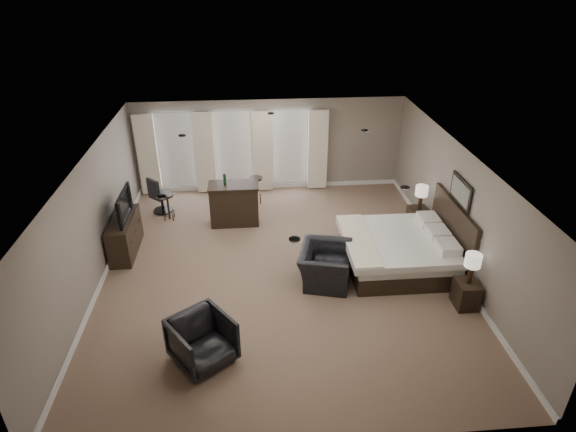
{
  "coord_description": "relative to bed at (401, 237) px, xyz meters",
  "views": [
    {
      "loc": [
        -0.57,
        -8.59,
        5.98
      ],
      "look_at": [
        0.2,
        0.4,
        1.1
      ],
      "focal_mm": 30.0,
      "sensor_mm": 36.0,
      "label": 1
    }
  ],
  "objects": [
    {
      "name": "desk_chair",
      "position": [
        -5.5,
        3.03,
        -0.23
      ],
      "size": [
        0.71,
        0.71,
        0.99
      ],
      "primitive_type": "cube",
      "rotation": [
        0.0,
        0.0,
        2.38
      ],
      "color": "black",
      "rests_on": "ground"
    },
    {
      "name": "nightstand_far",
      "position": [
        0.89,
        1.45,
        -0.43
      ],
      "size": [
        0.45,
        0.55,
        0.6
      ],
      "primitive_type": "cube",
      "color": "black",
      "rests_on": "ground"
    },
    {
      "name": "room",
      "position": [
        -2.58,
        0.05,
        0.57
      ],
      "size": [
        7.6,
        8.6,
        2.64
      ],
      "color": "#785F4C",
      "rests_on": "ground"
    },
    {
      "name": "dresser",
      "position": [
        -6.03,
        1.08,
        -0.3
      ],
      "size": [
        0.48,
        1.48,
        0.86
      ],
      "primitive_type": "cube",
      "color": "black",
      "rests_on": "ground"
    },
    {
      "name": "bar_counter",
      "position": [
        -3.57,
        2.24,
        -0.19
      ],
      "size": [
        1.23,
        0.64,
        1.08
      ],
      "primitive_type": "cube",
      "color": "black",
      "rests_on": "ground"
    },
    {
      "name": "wall_art",
      "position": [
        1.12,
        -0.0,
        1.02
      ],
      "size": [
        0.04,
        0.96,
        0.56
      ],
      "primitive_type": "cube",
      "color": "slate",
      "rests_on": "room"
    },
    {
      "name": "armchair_far",
      "position": [
        -4.04,
        -2.48,
        -0.26
      ],
      "size": [
        1.23,
        1.22,
        0.93
      ],
      "primitive_type": "imported",
      "rotation": [
        0.0,
        0.0,
        0.63
      ],
      "color": "black",
      "rests_on": "ground"
    },
    {
      "name": "lamp_far",
      "position": [
        0.89,
        1.45,
        0.18
      ],
      "size": [
        0.3,
        0.3,
        0.62
      ],
      "primitive_type": "cube",
      "color": "beige",
      "rests_on": "nightstand_far"
    },
    {
      "name": "bed",
      "position": [
        0.0,
        0.0,
        0.0
      ],
      "size": [
        2.29,
        2.19,
        1.46
      ],
      "primitive_type": "cube",
      "color": "silver",
      "rests_on": "ground"
    },
    {
      "name": "lamp_near",
      "position": [
        0.89,
        -1.45,
        0.12
      ],
      "size": [
        0.31,
        0.31,
        0.63
      ],
      "primitive_type": "cube",
      "color": "beige",
      "rests_on": "nightstand_near"
    },
    {
      "name": "armchair_near",
      "position": [
        -1.69,
        -0.41,
        -0.22
      ],
      "size": [
        1.03,
        1.32,
        1.02
      ],
      "primitive_type": "imported",
      "rotation": [
        0.0,
        0.0,
        1.31
      ],
      "color": "black",
      "rests_on": "ground"
    },
    {
      "name": "nightstand_near",
      "position": [
        0.89,
        -1.45,
        -0.46
      ],
      "size": [
        0.4,
        0.49,
        0.54
      ],
      "primitive_type": "cube",
      "color": "black",
      "rests_on": "ground"
    },
    {
      "name": "bar_stool_left",
      "position": [
        -5.27,
        2.59,
        -0.38
      ],
      "size": [
        0.43,
        0.43,
        0.7
      ],
      "primitive_type": "cube",
      "rotation": [
        0.0,
        0.0,
        -0.39
      ],
      "color": "black",
      "rests_on": "ground"
    },
    {
      "name": "tv",
      "position": [
        -6.03,
        1.08,
        0.2
      ],
      "size": [
        0.65,
        1.13,
        0.15
      ],
      "primitive_type": "imported",
      "rotation": [
        0.0,
        0.0,
        1.57
      ],
      "color": "black",
      "rests_on": "dresser"
    },
    {
      "name": "window_bay",
      "position": [
        -3.58,
        4.16,
        0.47
      ],
      "size": [
        5.25,
        0.2,
        2.3
      ],
      "color": "silver",
      "rests_on": "room"
    },
    {
      "name": "bar_stool_right",
      "position": [
        -3.01,
        3.36,
        -0.36
      ],
      "size": [
        0.42,
        0.42,
        0.74
      ],
      "primitive_type": "cube",
      "rotation": [
        0.0,
        0.0,
        -0.22
      ],
      "color": "black",
      "rests_on": "ground"
    }
  ]
}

